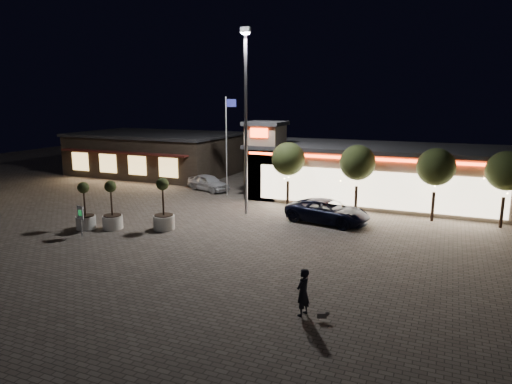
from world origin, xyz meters
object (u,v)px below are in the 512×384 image
at_px(pedestrian, 303,292).
at_px(planter_mid, 112,214).
at_px(pickup_truck, 328,211).
at_px(white_sedan, 208,183).
at_px(valet_sign, 80,215).
at_px(planter_left, 85,214).

height_order(pedestrian, planter_mid, planter_mid).
xyz_separation_m(pickup_truck, white_sedan, (-12.12, 6.09, -0.04)).
height_order(white_sedan, planter_mid, planter_mid).
xyz_separation_m(planter_mid, valet_sign, (-0.49, -2.08, 0.36)).
relative_size(white_sedan, pedestrian, 2.29).
height_order(pickup_truck, white_sedan, pickup_truck).
relative_size(white_sedan, planter_mid, 1.38).
bearing_deg(planter_left, pickup_truck, 28.26).
bearing_deg(planter_mid, pedestrian, -24.15).
xyz_separation_m(pickup_truck, valet_sign, (-12.33, -8.61, 0.54)).
bearing_deg(pedestrian, white_sedan, -126.44).
relative_size(pickup_truck, planter_mid, 1.79).
bearing_deg(planter_left, planter_mid, 23.18).
bearing_deg(white_sedan, planter_left, -165.20).
xyz_separation_m(pedestrian, planter_left, (-15.70, 5.71, -0.00)).
bearing_deg(planter_left, white_sedan, 84.68).
distance_m(pickup_truck, white_sedan, 13.56).
bearing_deg(white_sedan, pedestrian, -122.57).
height_order(planter_left, planter_mid, planter_mid).
xyz_separation_m(white_sedan, pedestrian, (14.47, -18.99, 0.20)).
distance_m(planter_left, valet_sign, 1.80).
relative_size(planter_left, planter_mid, 0.97).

